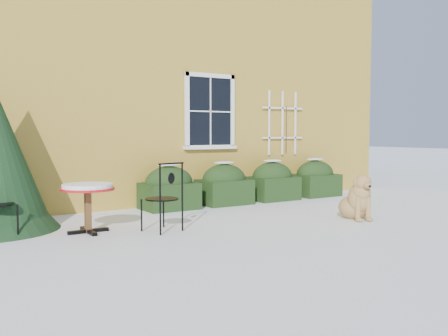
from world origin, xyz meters
TOP-DOWN VIEW (x-y plane):
  - ground at (0.00, 0.00)m, footprint 80.00×80.00m
  - house at (0.00, 7.00)m, footprint 12.40×8.40m
  - hedge_row at (1.65, 2.55)m, footprint 4.95×0.80m
  - bistro_table at (-2.39, 1.09)m, footprint 0.80×0.80m
  - patio_chair_near at (-1.38, 0.56)m, footprint 0.58×0.57m
  - dog at (1.94, -0.30)m, footprint 0.68×0.88m

SIDE VIEW (x-z plane):
  - ground at x=0.00m, z-range 0.00..0.00m
  - dog at x=1.94m, z-range -0.08..0.75m
  - hedge_row at x=1.65m, z-range -0.05..0.86m
  - patio_chair_near at x=-1.38m, z-range 0.00..1.07m
  - bistro_table at x=-2.39m, z-range 0.25..0.99m
  - house at x=0.00m, z-range 0.02..6.42m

